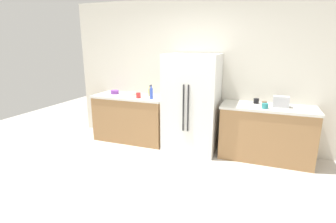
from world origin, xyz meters
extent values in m
plane|color=beige|center=(0.00, 0.00, 0.00)|extent=(9.85, 9.85, 0.00)
cube|color=silver|center=(0.00, 1.97, 1.33)|extent=(4.93, 0.10, 2.66)
cube|color=#9E7247|center=(-1.17, 1.61, 0.43)|extent=(1.41, 0.60, 0.86)
cube|color=silver|center=(-1.17, 1.61, 0.88)|extent=(1.44, 0.63, 0.04)
cube|color=#9E7247|center=(1.31, 1.61, 0.43)|extent=(1.44, 0.60, 0.86)
cube|color=silver|center=(1.31, 1.61, 0.88)|extent=(1.47, 0.63, 0.04)
cube|color=white|center=(0.06, 1.55, 0.85)|extent=(0.91, 0.69, 1.70)
cylinder|color=#262628|center=(0.02, 1.19, 0.85)|extent=(0.02, 0.02, 0.77)
cylinder|color=#262628|center=(0.10, 1.19, 0.85)|extent=(0.02, 0.02, 0.77)
cube|color=silver|center=(1.49, 1.63, 0.98)|extent=(0.24, 0.15, 0.17)
cylinder|color=blue|center=(-0.67, 1.46, 1.00)|extent=(0.06, 0.06, 0.20)
cylinder|color=blue|center=(-0.67, 1.46, 1.12)|extent=(0.03, 0.03, 0.05)
cylinder|color=#333338|center=(-0.67, 1.46, 1.15)|extent=(0.03, 0.03, 0.02)
cylinder|color=yellow|center=(-0.79, 1.69, 0.97)|extent=(0.07, 0.07, 0.14)
cylinder|color=yellow|center=(-0.79, 1.69, 1.06)|extent=(0.03, 0.03, 0.05)
cylinder|color=#333338|center=(-0.79, 1.69, 1.10)|extent=(0.03, 0.03, 0.02)
cylinder|color=teal|center=(1.26, 1.44, 0.94)|extent=(0.10, 0.10, 0.08)
cylinder|color=black|center=(1.12, 1.76, 0.94)|extent=(0.09, 0.09, 0.08)
cylinder|color=red|center=(-0.93, 1.47, 0.95)|extent=(0.09, 0.09, 0.10)
cylinder|color=brown|center=(1.25, 1.57, 0.94)|extent=(0.08, 0.08, 0.08)
cylinder|color=white|center=(-1.18, 1.68, 0.92)|extent=(0.16, 0.16, 0.05)
cylinder|color=purple|center=(-1.56, 1.67, 0.93)|extent=(0.16, 0.16, 0.07)
camera|label=1|loc=(1.21, -2.65, 1.85)|focal=27.26mm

